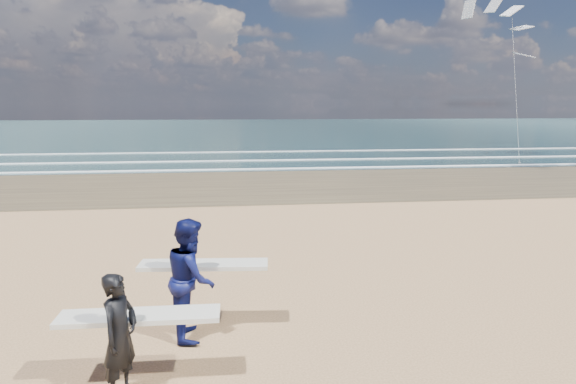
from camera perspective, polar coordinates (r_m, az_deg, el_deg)
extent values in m
cube|color=#173133|center=(81.73, 6.69, 7.00)|extent=(220.00, 100.00, 0.02)
cube|color=white|center=(36.05, 25.67, 2.75)|extent=(220.00, 0.50, 0.05)
cube|color=white|center=(40.05, 22.06, 3.60)|extent=(220.00, 0.50, 0.05)
cube|color=white|center=(45.81, 18.11, 4.52)|extent=(220.00, 0.50, 0.05)
imported|color=black|center=(7.31, -18.18, -14.95)|extent=(0.62, 0.73, 1.70)
cube|color=silver|center=(7.55, -16.19, -13.11)|extent=(2.21, 0.57, 0.07)
imported|color=#0C1248|center=(8.74, -10.73, -9.38)|extent=(0.82, 1.03, 2.01)
cube|color=silver|center=(9.03, -9.34, -7.97)|extent=(2.24, 0.72, 0.07)
cube|color=slate|center=(36.90, 24.33, 2.98)|extent=(0.12, 0.12, 0.10)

